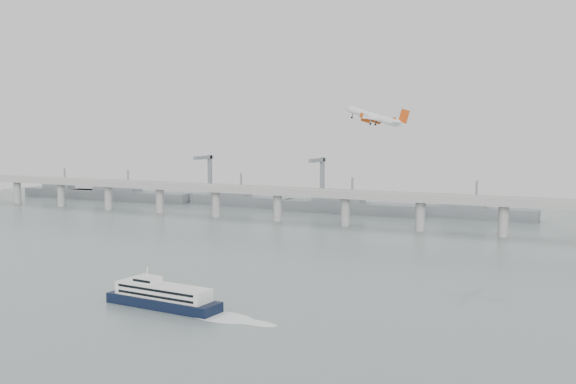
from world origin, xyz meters
The scene contains 5 objects.
ground centered at (0.00, 0.00, 0.00)m, with size 900.00×900.00×0.00m, color slate.
bridge centered at (-1.15, 200.00, 17.65)m, with size 800.00×22.00×23.90m.
distant_fleet centered at (-155.36, 265.08, 6.22)m, with size 453.00×60.90×40.00m.
ferry centered at (-14.26, -17.06, 3.82)m, with size 74.63×15.82×14.07m.
airliner centered at (32.13, 76.92, 68.90)m, with size 33.19×30.29×11.38m.
Camera 1 is at (131.02, -208.99, 64.12)m, focal length 42.00 mm.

